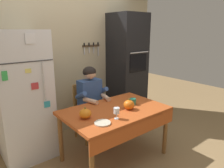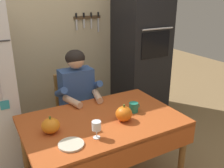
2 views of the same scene
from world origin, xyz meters
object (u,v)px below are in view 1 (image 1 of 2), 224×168
seated_person (92,99)px  pumpkin_large (129,105)px  refrigerator (23,96)px  wine_glass (117,111)px  dining_table (116,115)px  coffee_mug (133,101)px  chair_behind_person (86,108)px  serving_tray (103,123)px  pumpkin_medium (85,114)px  wall_oven (127,69)px

seated_person → pumpkin_large: (0.14, -0.70, 0.07)m
refrigerator → wine_glass: 1.36m
seated_person → pumpkin_large: seated_person is taller
dining_table → coffee_mug: size_ratio=12.37×
coffee_mug → chair_behind_person: bearing=111.3°
coffee_mug → serving_tray: (-0.72, -0.23, -0.04)m
seated_person → pumpkin_medium: bearing=-129.6°
wall_oven → pumpkin_medium: 1.78m
wine_glass → serving_tray: bearing=-179.9°
wall_oven → wine_glass: (-1.23, -1.16, -0.21)m
wall_oven → refrigerator: bearing=-178.9°
dining_table → seated_person: seated_person is taller
wall_oven → coffee_mug: wall_oven is taller
refrigerator → pumpkin_large: refrigerator is taller
dining_table → pumpkin_large: 0.24m
seated_person → serving_tray: bearing=-115.9°
coffee_mug → seated_person: bearing=117.0°
wine_glass → dining_table: bearing=52.1°
refrigerator → dining_table: refrigerator is taller
dining_table → chair_behind_person: (0.01, 0.79, -0.14)m
wine_glass → seated_person: bearing=76.8°
refrigerator → wall_oven: size_ratio=0.86×
pumpkin_medium → serving_tray: bearing=-73.6°
refrigerator → chair_behind_person: size_ratio=1.94×
dining_table → coffee_mug: (0.32, -0.00, 0.13)m
wine_glass → pumpkin_medium: 0.39m
seated_person → wine_glass: size_ratio=8.68×
wall_oven → seated_person: 1.13m
wine_glass → wall_oven: bearing=43.2°
wall_oven → seated_person: bearing=-162.9°
wall_oven → dining_table: size_ratio=1.50×
wall_oven → coffee_mug: 1.20m
wine_glass → refrigerator: bearing=124.5°
chair_behind_person → serving_tray: chair_behind_person is taller
dining_table → serving_tray: 0.47m
wall_oven → pumpkin_large: 1.38m
wall_oven → coffee_mug: bearing=-128.2°
chair_behind_person → pumpkin_medium: bearing=-122.0°
chair_behind_person → wine_glass: (-0.20, -1.03, 0.33)m
wall_oven → seated_person: wall_oven is taller
dining_table → wine_glass: size_ratio=9.76×
chair_behind_person → seated_person: bearing=-90.0°
dining_table → coffee_mug: bearing=-0.1°
pumpkin_large → pumpkin_medium: (-0.62, 0.12, -0.01)m
dining_table → chair_behind_person: bearing=89.0°
pumpkin_large → chair_behind_person: bearing=98.7°
pumpkin_medium → seated_person: bearing=50.4°
dining_table → pumpkin_large: (0.15, -0.10, 0.15)m
wine_glass → pumpkin_medium: (-0.29, 0.26, -0.04)m
pumpkin_large → serving_tray: (-0.54, -0.13, -0.06)m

